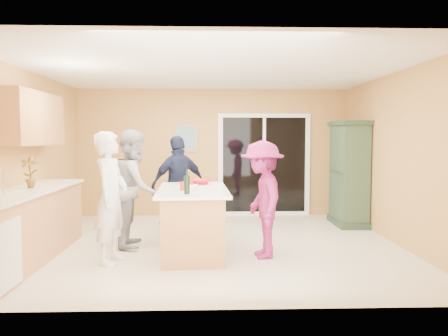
{
  "coord_description": "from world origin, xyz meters",
  "views": [
    {
      "loc": [
        -0.06,
        -6.48,
        1.61
      ],
      "look_at": [
        0.15,
        0.1,
        1.15
      ],
      "focal_mm": 35.0,
      "sensor_mm": 36.0,
      "label": 1
    }
  ],
  "objects_px": {
    "green_hutch": "(349,175)",
    "woman_navy": "(179,185)",
    "kitchen_island": "(193,223)",
    "woman_magenta": "(262,199)",
    "woman_grey": "(135,188)",
    "woman_white": "(111,198)"
  },
  "relations": [
    {
      "from": "green_hutch",
      "to": "woman_navy",
      "type": "relative_size",
      "value": 1.16
    },
    {
      "from": "kitchen_island",
      "to": "green_hutch",
      "type": "relative_size",
      "value": 0.93
    },
    {
      "from": "kitchen_island",
      "to": "woman_magenta",
      "type": "relative_size",
      "value": 1.13
    },
    {
      "from": "woman_navy",
      "to": "woman_magenta",
      "type": "distance_m",
      "value": 1.91
    },
    {
      "from": "woman_grey",
      "to": "woman_navy",
      "type": "height_order",
      "value": "woman_grey"
    },
    {
      "from": "woman_white",
      "to": "woman_magenta",
      "type": "xyz_separation_m",
      "value": [
        1.97,
        0.2,
        -0.06
      ]
    },
    {
      "from": "woman_grey",
      "to": "green_hutch",
      "type": "bearing_deg",
      "value": -71.65
    },
    {
      "from": "green_hutch",
      "to": "woman_grey",
      "type": "xyz_separation_m",
      "value": [
        -3.67,
        -1.43,
        -0.06
      ]
    },
    {
      "from": "woman_grey",
      "to": "woman_magenta",
      "type": "height_order",
      "value": "woman_grey"
    },
    {
      "from": "woman_white",
      "to": "woman_magenta",
      "type": "bearing_deg",
      "value": -75.52
    },
    {
      "from": "woman_grey",
      "to": "woman_magenta",
      "type": "distance_m",
      "value": 1.95
    },
    {
      "from": "woman_navy",
      "to": "kitchen_island",
      "type": "bearing_deg",
      "value": 73.36
    },
    {
      "from": "kitchen_island",
      "to": "woman_white",
      "type": "xyz_separation_m",
      "value": [
        -1.03,
        -0.4,
        0.42
      ]
    },
    {
      "from": "woman_navy",
      "to": "woman_magenta",
      "type": "bearing_deg",
      "value": 100.67
    },
    {
      "from": "kitchen_island",
      "to": "woman_white",
      "type": "bearing_deg",
      "value": -161.28
    },
    {
      "from": "kitchen_island",
      "to": "green_hutch",
      "type": "xyz_separation_m",
      "value": [
        2.79,
        1.93,
        0.5
      ]
    },
    {
      "from": "green_hutch",
      "to": "woman_magenta",
      "type": "xyz_separation_m",
      "value": [
        -1.85,
        -2.13,
        -0.14
      ]
    },
    {
      "from": "woman_white",
      "to": "woman_grey",
      "type": "distance_m",
      "value": 0.91
    },
    {
      "from": "woman_grey",
      "to": "woman_navy",
      "type": "bearing_deg",
      "value": -40.86
    },
    {
      "from": "green_hutch",
      "to": "woman_navy",
      "type": "distance_m",
      "value": 3.15
    },
    {
      "from": "woman_navy",
      "to": "woman_magenta",
      "type": "relative_size",
      "value": 1.05
    },
    {
      "from": "woman_navy",
      "to": "woman_magenta",
      "type": "height_order",
      "value": "woman_navy"
    }
  ]
}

